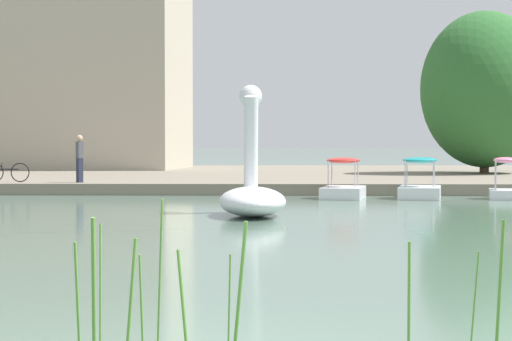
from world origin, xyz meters
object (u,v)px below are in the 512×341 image
Objects in this scene: bicycle_parked at (7,172)px; pedal_boat_teal at (420,186)px; person_on_path at (80,157)px; tree_willow_overhanging at (485,90)px; pedal_boat_red at (343,187)px; pedal_boat_pink at (505,187)px; swan_boat at (252,191)px.

pedal_boat_teal is at bearing -11.13° from bicycle_parked.
pedal_boat_teal is at bearing -12.14° from person_on_path.
tree_willow_overhanging is at bearing 26.83° from bicycle_parked.
tree_willow_overhanging is (7.94, 13.41, 4.16)m from pedal_boat_red.
pedal_boat_pink is 1.11× the size of bicycle_parked.
pedal_boat_teal is at bearing -111.56° from tree_willow_overhanging.
swan_boat is 11.11m from pedal_boat_pink.
bicycle_parked is (-12.64, 3.00, 0.40)m from pedal_boat_red.
pedal_boat_red is 1.42× the size of person_on_path.
pedal_boat_red is at bearing -15.25° from person_on_path.
pedal_boat_pink is (8.45, 7.21, -0.25)m from swan_boat.
tree_willow_overhanging reaches higher than pedal_boat_pink.
person_on_path is at bearing 164.75° from pedal_boat_red.
tree_willow_overhanging is (5.30, 13.41, 4.12)m from pedal_boat_teal.
person_on_path is at bearing 167.86° from pedal_boat_teal.
swan_boat reaches higher than pedal_boat_red.
swan_boat is 14.20m from bicycle_parked.
tree_willow_overhanging reaches higher than person_on_path.
person_on_path is (-15.29, 2.82, 0.98)m from pedal_boat_pink.
tree_willow_overhanging is at bearing 59.37° from pedal_boat_red.
bicycle_parked is at bearing -153.17° from tree_willow_overhanging.
swan_boat is at bearing -55.72° from person_on_path.
bicycle_parked is at bearing 173.30° from person_on_path.
person_on_path is at bearing 169.57° from pedal_boat_pink.
swan_boat is 1.80× the size of pedal_boat_pink.
tree_willow_overhanging is at bearing 79.91° from pedal_boat_pink.
swan_boat reaches higher than person_on_path.
bicycle_parked is (-9.71, 10.36, 0.13)m from swan_boat.
person_on_path is (-17.70, -10.74, -3.16)m from tree_willow_overhanging.
pedal_boat_pink is at bearing -9.85° from bicycle_parked.
pedal_boat_teal is 1.47× the size of bicycle_parked.
swan_boat is 1.36× the size of pedal_boat_teal.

